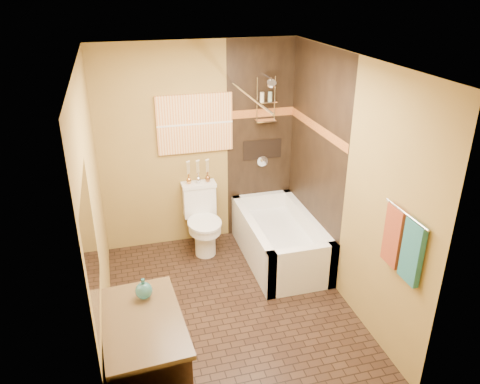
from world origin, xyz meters
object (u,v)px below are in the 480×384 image
object	(u,v)px
sunset_painting	(195,124)
toilet	(203,219)
vanity	(146,363)
bathtub	(279,242)

from	to	relation	value
sunset_painting	toilet	bearing A→B (deg)	-90.00
vanity	toilet	bearing A→B (deg)	64.84
bathtub	toilet	xyz separation A→B (m)	(-0.84, 0.45, 0.20)
bathtub	vanity	distance (m)	2.47
bathtub	vanity	bearing A→B (deg)	-134.58
bathtub	vanity	size ratio (longest dim) A/B	1.52
toilet	vanity	xyz separation A→B (m)	(-0.88, -2.20, 0.01)
bathtub	vanity	xyz separation A→B (m)	(-1.72, -1.75, 0.20)
toilet	vanity	world-z (taller)	vanity
toilet	sunset_painting	bearing A→B (deg)	90.44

